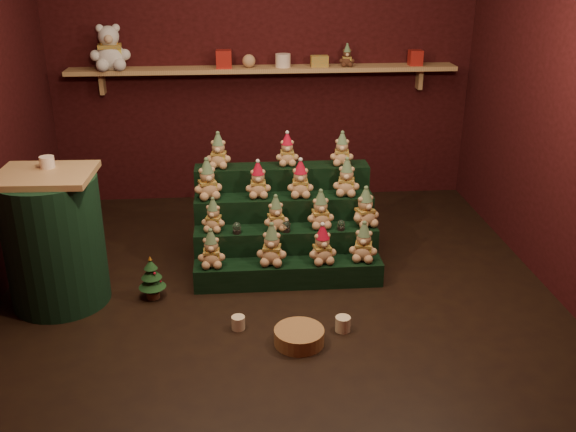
{
  "coord_description": "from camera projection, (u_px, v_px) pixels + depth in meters",
  "views": [
    {
      "loc": [
        -0.26,
        -4.14,
        2.33
      ],
      "look_at": [
        0.09,
        0.25,
        0.49
      ],
      "focal_mm": 40.0,
      "sensor_mm": 36.0,
      "label": 1
    }
  ],
  "objects": [
    {
      "name": "teddy_2",
      "position": [
        322.0,
        244.0,
        4.71
      ],
      "size": [
        0.24,
        0.22,
        0.29
      ],
      "primitive_type": null,
      "rotation": [
        0.0,
        0.0,
        0.17
      ],
      "color": "tan",
      "rests_on": "riser_tier_front"
    },
    {
      "name": "table_ornament",
      "position": [
        47.0,
        162.0,
        4.31
      ],
      "size": [
        0.1,
        0.1,
        0.08
      ],
      "primitive_type": "cylinder",
      "color": "beige",
      "rests_on": "side_table"
    },
    {
      "name": "gift_tin_cream",
      "position": [
        283.0,
        60.0,
        5.91
      ],
      "size": [
        0.14,
        0.14,
        0.12
      ],
      "primitive_type": "cylinder",
      "color": "beige",
      "rests_on": "back_shelf"
    },
    {
      "name": "teddy_14",
      "position": [
        342.0,
        149.0,
        5.13
      ],
      "size": [
        0.21,
        0.19,
        0.26
      ],
      "primitive_type": null,
      "rotation": [
        0.0,
        0.0,
        -0.12
      ],
      "color": "tan",
      "rests_on": "riser_tier_back"
    },
    {
      "name": "teddy_3",
      "position": [
        364.0,
        242.0,
        4.75
      ],
      "size": [
        0.25,
        0.24,
        0.3
      ],
      "primitive_type": null,
      "rotation": [
        0.0,
        0.0,
        -0.25
      ],
      "color": "tan",
      "rests_on": "riser_tier_front"
    },
    {
      "name": "mug_right",
      "position": [
        343.0,
        324.0,
        4.22
      ],
      "size": [
        0.1,
        0.1,
        0.1
      ],
      "primitive_type": "cylinder",
      "color": "beige",
      "rests_on": "ground"
    },
    {
      "name": "gift_tin_red_b",
      "position": [
        415.0,
        58.0,
        6.0
      ],
      "size": [
        0.12,
        0.12,
        0.14
      ],
      "primitive_type": "cube",
      "color": "#B1231B",
      "rests_on": "back_shelf"
    },
    {
      "name": "teddy_13",
      "position": [
        287.0,
        149.0,
        5.12
      ],
      "size": [
        0.19,
        0.17,
        0.26
      ],
      "primitive_type": null,
      "rotation": [
        0.0,
        0.0,
        -0.02
      ],
      "color": "tan",
      "rests_on": "riser_tier_back"
    },
    {
      "name": "front_wall",
      "position": [
        313.0,
        229.0,
        2.3
      ],
      "size": [
        4.0,
        0.1,
        2.8
      ],
      "primitive_type": "cube",
      "color": "black",
      "rests_on": "ground"
    },
    {
      "name": "teddy_8",
      "position": [
        207.0,
        179.0,
        4.93
      ],
      "size": [
        0.27,
        0.25,
        0.31
      ],
      "primitive_type": null,
      "rotation": [
        0.0,
        0.0,
        0.29
      ],
      "color": "tan",
      "rests_on": "riser_tier_midback"
    },
    {
      "name": "teddy_5",
      "position": [
        276.0,
        213.0,
        4.82
      ],
      "size": [
        0.22,
        0.21,
        0.27
      ],
      "primitive_type": null,
      "rotation": [
        0.0,
        0.0,
        0.2
      ],
      "color": "tan",
      "rests_on": "riser_tier_midfront"
    },
    {
      "name": "teddy_9",
      "position": [
        258.0,
        180.0,
        4.96
      ],
      "size": [
        0.2,
        0.18,
        0.28
      ],
      "primitive_type": null,
      "rotation": [
        0.0,
        0.0,
        -0.0
      ],
      "color": "tan",
      "rests_on": "riser_tier_midback"
    },
    {
      "name": "snow_globe_b",
      "position": [
        286.0,
        226.0,
        4.81
      ],
      "size": [
        0.07,
        0.07,
        0.09
      ],
      "color": "black",
      "rests_on": "riser_tier_midfront"
    },
    {
      "name": "teddy_0",
      "position": [
        211.0,
        248.0,
        4.65
      ],
      "size": [
        0.2,
        0.18,
        0.28
      ],
      "primitive_type": null,
      "rotation": [
        0.0,
        0.0,
        0.0
      ],
      "color": "tan",
      "rests_on": "riser_tier_front"
    },
    {
      "name": "scarf_gift_box",
      "position": [
        319.0,
        61.0,
        5.94
      ],
      "size": [
        0.16,
        0.1,
        0.1
      ],
      "primitive_type": "cube",
      "color": "orange",
      "rests_on": "back_shelf"
    },
    {
      "name": "teddy_4",
      "position": [
        213.0,
        215.0,
        4.81
      ],
      "size": [
        0.21,
        0.2,
        0.25
      ],
      "primitive_type": null,
      "rotation": [
        0.0,
        0.0,
        -0.25
      ],
      "color": "tan",
      "rests_on": "riser_tier_midfront"
    },
    {
      "name": "teddy_1",
      "position": [
        272.0,
        244.0,
        4.68
      ],
      "size": [
        0.25,
        0.23,
        0.31
      ],
      "primitive_type": null,
      "rotation": [
        0.0,
        0.0,
        -0.17
      ],
      "color": "tan",
      "rests_on": "riser_tier_front"
    },
    {
      "name": "gift_tin_red_a",
      "position": [
        224.0,
        59.0,
        5.86
      ],
      "size": [
        0.14,
        0.14,
        0.16
      ],
      "primitive_type": "cube",
      "color": "#B1231B",
      "rests_on": "back_shelf"
    },
    {
      "name": "back_shelf",
      "position": [
        264.0,
        70.0,
        5.95
      ],
      "size": [
        3.6,
        0.26,
        0.24
      ],
      "color": "tan",
      "rests_on": "ground"
    },
    {
      "name": "wicker_basket",
      "position": [
        299.0,
        336.0,
        4.08
      ],
      "size": [
        0.36,
        0.36,
        0.1
      ],
      "primitive_type": "cylinder",
      "rotation": [
        0.0,
        0.0,
        0.14
      ],
      "color": "#A87B43",
      "rests_on": "ground"
    },
    {
      "name": "mug_left",
      "position": [
        238.0,
        323.0,
        4.24
      ],
      "size": [
        0.09,
        0.09,
        0.09
      ],
      "primitive_type": "cylinder",
      "color": "beige",
      "rests_on": "ground"
    },
    {
      "name": "snow_globe_a",
      "position": [
        237.0,
        228.0,
        4.79
      ],
      "size": [
        0.07,
        0.07,
        0.09
      ],
      "color": "black",
      "rests_on": "riser_tier_midfront"
    },
    {
      "name": "back_wall",
      "position": [
        263.0,
        55.0,
        6.07
      ],
      "size": [
        4.0,
        0.1,
        2.8
      ],
      "primitive_type": "cube",
      "color": "black",
      "rests_on": "ground"
    },
    {
      "name": "mini_christmas_tree",
      "position": [
        152.0,
        278.0,
        4.57
      ],
      "size": [
        0.2,
        0.2,
        0.33
      ],
      "rotation": [
        0.0,
        0.0,
        0.36
      ],
      "color": "#4D2A1B",
      "rests_on": "ground"
    },
    {
      "name": "riser_tier_back",
      "position": [
        282.0,
        207.0,
        5.29
      ],
      "size": [
        1.4,
        0.22,
        0.72
      ],
      "primitive_type": "cube",
      "color": "black",
      "rests_on": "ground"
    },
    {
      "name": "riser_tier_midfront",
      "position": [
        286.0,
        250.0,
        4.96
      ],
      "size": [
        1.4,
        0.22,
        0.36
      ],
      "primitive_type": "cube",
      "color": "black",
      "rests_on": "ground"
    },
    {
      "name": "shelf_plush_ball",
      "position": [
        249.0,
        61.0,
        5.88
      ],
      "size": [
        0.12,
        0.12,
        0.12
      ],
      "primitive_type": "sphere",
      "color": "tan",
      "rests_on": "back_shelf"
    },
    {
      "name": "teddy_6",
      "position": [
        320.0,
        209.0,
        4.87
      ],
      "size": [
        0.22,
        0.2,
        0.29
      ],
      "primitive_type": null,
      "rotation": [
        0.0,
        0.0,
        0.08
      ],
      "color": "tan",
      "rests_on": "riser_tier_midfront"
    },
    {
      "name": "teddy_11",
      "position": [
        347.0,
        177.0,
        5.0
      ],
      "size": [
        0.24,
        0.22,
        0.29
      ],
      "primitive_type": null,
      "rotation": [
        0.0,
        0.0,
        -0.19
      ],
      "color": "tan",
      "rests_on": "riser_tier_midback"
    },
    {
      "name": "riser_tier_midback",
      "position": [
        284.0,
        228.0,
        5.12
      ],
      "size": [
        1.4,
        0.22,
        0.54
      ],
      "primitive_type": "cube",
      "color": "black",
      "rests_on": "ground"
    },
    {
      "name": "teddy_12",
      "position": [
        218.0,
        150.0,
        5.06
      ],
      "size": [
        0.22,
        0.2,
        0.28
      ],
      "primitive_type": null,
      "rotation": [
        0.0,
        0.0,
        -0.13
      ],
      "color": "tan",
      "rests_on": "riser_tier_back"
    },
    {
      "name": "snow_globe_c",
      "position": [
        341.0,
        225.0,
        4.85
      ],
      "size": [
        0.06,
        0.06,
        0.08
      ],
      "color": "black",
      "rests_on": "riser_tier_midfront"
    },
    {
      "name": "white_bear",
      "position": [
        109.0,
        41.0,
        5.71
      ],
      "size": [
        0.4,
        0.37,
        0.5
      ],
      "primitive_type": null,
      "rotation": [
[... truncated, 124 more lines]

